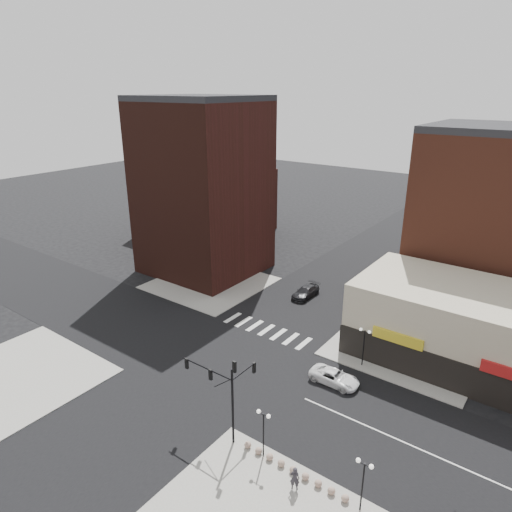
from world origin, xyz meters
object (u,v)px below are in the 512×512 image
Objects in this scene: traffic_signal at (226,385)px; street_lamp_se_b at (364,473)px; street_lamp_se_a at (264,423)px; dark_sedan_north at (306,292)px; pedestrian at (295,478)px; street_lamp_ne at (364,338)px; white_suv at (334,377)px.

street_lamp_se_b is (11.76, -0.17, -1.67)m from traffic_signal.
dark_sedan_north is (-12.03, 26.77, -2.56)m from street_lamp_se_a.
dark_sedan_north is at bearing -84.60° from pedestrian.
traffic_signal reaches higher than street_lamp_ne.
white_suv is at bearing 124.15° from street_lamp_se_b.
street_lamp_ne is 0.83× the size of dark_sedan_north.
street_lamp_se_a is 16.03m from street_lamp_ne.
pedestrian reaches higher than white_suv.
street_lamp_ne is (-7.00, 16.00, 0.00)m from street_lamp_se_b.
street_lamp_ne reaches higher than pedestrian.
street_lamp_se_b is 1.00× the size of street_lamp_ne.
street_lamp_se_b is at bearing -146.40° from white_suv.
street_lamp_se_b is at bearing 170.87° from pedestrian.
street_lamp_se_a reaches higher than dark_sedan_north.
dark_sedan_north is (-20.03, 26.77, -2.56)m from street_lamp_se_b.
pedestrian reaches higher than dark_sedan_north.
street_lamp_se_a is 0.83× the size of dark_sedan_north.
street_lamp_se_b is at bearing -0.82° from traffic_signal.
street_lamp_se_b reaches higher than white_suv.
traffic_signal is 1.61× the size of white_suv.
street_lamp_ne is (1.00, 16.00, 0.00)m from street_lamp_se_a.
pedestrian is (15.57, -27.94, 0.34)m from dark_sedan_north.
dark_sedan_north is (-8.27, 26.60, -4.23)m from traffic_signal.
white_suv is 19.28m from dark_sedan_north.
street_lamp_se_a is at bearing 180.00° from street_lamp_se_b.
traffic_signal is at bearing 161.24° from white_suv.
street_lamp_ne is 0.86× the size of white_suv.
traffic_signal reaches higher than street_lamp_se_b.
dark_sedan_north is at bearing 107.26° from traffic_signal.
street_lamp_ne is at bearing -13.22° from white_suv.
street_lamp_se_a is 0.86× the size of white_suv.
pedestrian is (3.49, -12.90, 0.40)m from white_suv.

